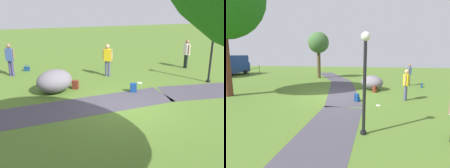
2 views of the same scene
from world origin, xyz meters
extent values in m
plane|color=#4D6E28|center=(0.00, 0.00, 0.00)|extent=(48.00, 48.00, 0.00)
cube|color=#43404A|center=(1.95, -0.39, 0.00)|extent=(8.18, 2.99, 0.01)
cylinder|color=black|center=(-4.82, -1.97, 0.05)|extent=(0.20, 0.20, 0.10)
cylinder|color=black|center=(-4.82, -1.97, 1.45)|extent=(0.10, 0.10, 2.89)
sphere|color=white|center=(-4.82, -1.97, 3.03)|extent=(0.28, 0.28, 0.28)
ellipsoid|color=slate|center=(2.63, -2.40, 0.50)|extent=(2.19, 2.15, 1.00)
cylinder|color=#443E73|center=(4.82, -5.38, 0.42)|extent=(0.13, 0.13, 0.84)
cylinder|color=#443E73|center=(4.67, -5.32, 0.42)|extent=(0.13, 0.13, 0.84)
cube|color=#405AA6|center=(4.74, -5.35, 1.15)|extent=(0.43, 0.37, 0.63)
cylinder|color=#8E664B|center=(4.94, -5.44, 1.19)|extent=(0.08, 0.08, 0.56)
cylinder|color=#8E664B|center=(4.55, -5.26, 1.19)|extent=(0.08, 0.08, 0.56)
sphere|color=#8E664B|center=(4.74, -5.35, 1.61)|extent=(0.23, 0.23, 0.23)
cylinder|color=black|center=(-4.96, -4.69, 0.40)|extent=(0.13, 0.13, 0.80)
cylinder|color=black|center=(-4.97, -4.53, 0.40)|extent=(0.13, 0.13, 0.80)
cube|color=silver|center=(-4.96, -4.61, 1.10)|extent=(0.26, 0.38, 0.60)
cylinder|color=#8B614E|center=(-4.95, -4.83, 1.13)|extent=(0.08, 0.08, 0.53)
cylinder|color=#8B614E|center=(-4.98, -4.39, 1.13)|extent=(0.08, 0.08, 0.53)
sphere|color=#8B614E|center=(-4.96, -4.61, 1.53)|extent=(0.22, 0.22, 0.22)
cylinder|color=#4F5073|center=(-0.12, -4.17, 0.41)|extent=(0.13, 0.13, 0.83)
cylinder|color=#4F5073|center=(-0.27, -4.10, 0.41)|extent=(0.13, 0.13, 0.83)
cube|color=yellow|center=(-0.19, -4.14, 1.14)|extent=(0.43, 0.37, 0.62)
cylinder|color=tan|center=(0.01, -4.23, 1.17)|extent=(0.08, 0.08, 0.55)
cylinder|color=tan|center=(-0.39, -4.04, 1.17)|extent=(0.08, 0.08, 0.55)
sphere|color=tan|center=(-0.19, -4.14, 1.59)|extent=(0.22, 0.22, 0.22)
cube|color=navy|center=(4.02, -6.14, 0.12)|extent=(0.34, 0.19, 0.24)
torus|color=navy|center=(4.02, -6.14, 0.30)|extent=(0.33, 0.33, 0.02)
cube|color=maroon|center=(1.70, -2.55, 0.20)|extent=(0.34, 0.30, 0.40)
cube|color=#702E09|center=(1.64, -2.67, 0.12)|extent=(0.20, 0.13, 0.18)
cube|color=navy|center=(-0.78, -1.53, 0.20)|extent=(0.32, 0.26, 0.40)
cube|color=navy|center=(-0.81, -1.66, 0.12)|extent=(0.20, 0.10, 0.18)
cylinder|color=white|center=(-1.47, -2.63, 0.01)|extent=(0.23, 0.23, 0.02)
camera|label=1|loc=(2.89, 9.52, 4.40)|focal=44.27mm
camera|label=2|loc=(-10.38, -2.04, 2.55)|focal=29.37mm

